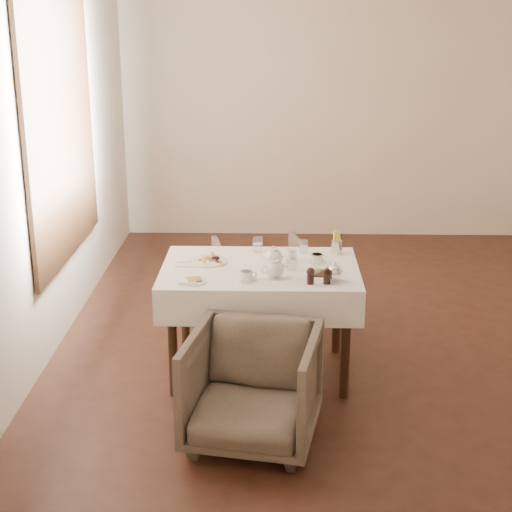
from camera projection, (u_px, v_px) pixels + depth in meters
The scene contains 21 objects.
room at pixel (61, 118), 5.63m from camera, with size 5.00×5.00×5.00m.
table at pixel (260, 284), 5.13m from camera, with size 1.28×0.88×0.75m.
armchair_near at pixel (252, 388), 4.40m from camera, with size 0.71×0.73×0.66m, color #4A3E36.
armchair_far at pixel (261, 281), 6.10m from camera, with size 0.68×0.70×0.64m, color #4A3E36.
breakfast_plate at pixel (208, 261), 5.19m from camera, with size 0.26×0.26×0.03m.
side_plate at pixel (192, 281), 4.81m from camera, with size 0.17×0.17×0.02m.
teapot_centre at pixel (274, 255), 5.11m from camera, with size 0.17×0.13×0.13m, color white, non-canonical shape.
teapot_front at pixel (275, 268), 4.88m from camera, with size 0.16×0.13×0.13m, color white, non-canonical shape.
creamer at pixel (292, 254), 5.21m from camera, with size 0.06×0.06×0.07m, color white.
teacup_near at pixel (246, 276), 4.84m from camera, with size 0.12×0.12×0.06m.
teacup_far at pixel (317, 259), 5.16m from camera, with size 0.12×0.12×0.06m.
glass_left at pixel (258, 244), 5.39m from camera, with size 0.07×0.07×0.10m, color silver.
glass_mid at pixel (292, 262), 5.03m from camera, with size 0.07×0.07×0.10m, color silver.
glass_right at pixel (304, 247), 5.36m from camera, with size 0.06×0.06×0.09m, color silver.
condiment_board at pixel (322, 272), 4.95m from camera, with size 0.20×0.15×0.04m.
pepper_mill_left at pixel (311, 276), 4.77m from camera, with size 0.05×0.05×0.11m, color black, non-canonical shape.
pepper_mill_right at pixel (327, 276), 4.78m from camera, with size 0.05×0.05×0.10m, color black, non-canonical shape.
silver_pot at pixel (334, 271), 4.81m from camera, with size 0.12×0.10×0.13m, color white, non-canonical shape.
fries_cup at pixel (337, 244), 5.34m from camera, with size 0.08×0.08×0.16m.
cutlery_fork at pixel (190, 262), 5.18m from camera, with size 0.01×0.17×0.00m, color silver.
cutlery_knife at pixel (188, 267), 5.09m from camera, with size 0.01×0.17×0.00m, color silver.
Camera 1 is at (-0.67, -5.62, 2.41)m, focal length 55.00 mm.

